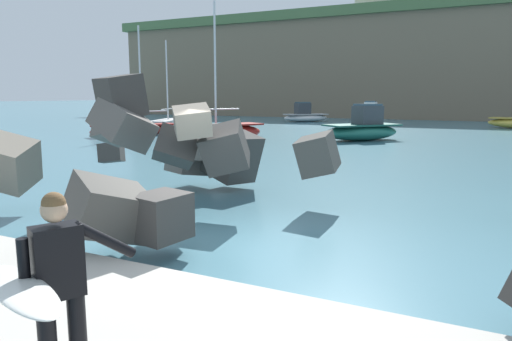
# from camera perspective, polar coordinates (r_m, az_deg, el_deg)

# --- Properties ---
(ground_plane) EXTENTS (400.00, 400.00, 0.00)m
(ground_plane) POSITION_cam_1_polar(r_m,az_deg,el_deg) (8.88, -5.59, -9.10)
(ground_plane) COLOR #42707F
(walkway_path) EXTENTS (48.00, 4.40, 0.24)m
(walkway_path) POSITION_cam_1_polar(r_m,az_deg,el_deg) (6.07, -26.88, -17.80)
(walkway_path) COLOR #B2ADA3
(walkway_path) RESTS_ON ground
(breakwater_jetty) EXTENTS (31.66, 8.13, 3.32)m
(breakwater_jetty) POSITION_cam_1_polar(r_m,az_deg,el_deg) (11.10, -0.86, 1.18)
(breakwater_jetty) COLOR #4C4944
(breakwater_jetty) RESTS_ON ground
(surfer_with_board) EXTENTS (2.03, 1.53, 1.78)m
(surfer_with_board) POSITION_cam_1_polar(r_m,az_deg,el_deg) (4.19, -24.18, -12.58)
(surfer_with_board) COLOR black
(surfer_with_board) RESTS_ON walkway_path
(boat_near_left) EXTENTS (4.91, 5.21, 2.26)m
(boat_near_left) POSITION_cam_1_polar(r_m,az_deg,el_deg) (29.79, 12.86, 4.96)
(boat_near_left) COLOR #1E6656
(boat_near_left) RESTS_ON ground
(boat_near_centre) EXTENTS (4.85, 4.83, 2.09)m
(boat_near_centre) POSITION_cam_1_polar(r_m,az_deg,el_deg) (49.98, 5.99, 6.65)
(boat_near_centre) COLOR white
(boat_near_centre) RESTS_ON ground
(boat_near_right) EXTENTS (4.43, 6.32, 7.43)m
(boat_near_right) POSITION_cam_1_polar(r_m,az_deg,el_deg) (33.50, -14.43, 4.90)
(boat_near_right) COLOR maroon
(boat_near_right) RESTS_ON ground
(boat_mid_right) EXTENTS (4.18, 5.69, 8.09)m
(boat_mid_right) POSITION_cam_1_polar(r_m,az_deg,el_deg) (28.19, -4.18, 4.71)
(boat_mid_right) COLOR maroon
(boat_mid_right) RESTS_ON ground
(boat_far_left) EXTENTS (3.76, 6.37, 7.31)m
(boat_far_left) POSITION_cam_1_polar(r_m,az_deg,el_deg) (40.38, -10.82, 5.67)
(boat_far_left) COLOR white
(boat_far_left) RESTS_ON ground
(boat_far_centre) EXTENTS (1.85, 4.42, 2.27)m
(boat_far_centre) POSITION_cam_1_polar(r_m,az_deg,el_deg) (44.48, 13.78, 6.20)
(boat_far_centre) COLOR white
(boat_far_centre) RESTS_ON ground
(mooring_buoy_inner) EXTENTS (0.44, 0.44, 0.44)m
(mooring_buoy_inner) POSITION_cam_1_polar(r_m,az_deg,el_deg) (29.33, -4.99, 4.11)
(mooring_buoy_inner) COLOR silver
(mooring_buoy_inner) RESTS_ON ground
(headland_bluff) EXTENTS (75.13, 42.07, 13.28)m
(headland_bluff) POSITION_cam_1_polar(r_m,az_deg,el_deg) (77.77, 17.67, 11.59)
(headland_bluff) COLOR #756651
(headland_bluff) RESTS_ON ground
(station_building_west) EXTENTS (7.61, 7.81, 4.26)m
(station_building_west) POSITION_cam_1_polar(r_m,az_deg,el_deg) (73.26, 21.89, 18.46)
(station_building_west) COLOR beige
(station_building_west) RESTS_ON headland_bluff
(station_building_central) EXTENTS (4.25, 7.04, 5.78)m
(station_building_central) POSITION_cam_1_polar(r_m,az_deg,el_deg) (78.95, 16.17, 18.58)
(station_building_central) COLOR #B2ADA3
(station_building_central) RESTS_ON headland_bluff
(station_building_east) EXTENTS (4.37, 5.51, 4.01)m
(station_building_east) POSITION_cam_1_polar(r_m,az_deg,el_deg) (89.23, 5.34, 17.17)
(station_building_east) COLOR beige
(station_building_east) RESTS_ON headland_bluff
(station_building_annex) EXTENTS (5.76, 7.78, 5.30)m
(station_building_annex) POSITION_cam_1_polar(r_m,az_deg,el_deg) (85.13, 14.41, 17.77)
(station_building_annex) COLOR beige
(station_building_annex) RESTS_ON headland_bluff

